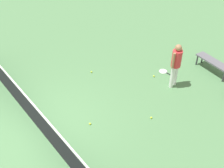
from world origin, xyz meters
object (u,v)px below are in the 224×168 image
Objects in this scene: tennis_ball_midcourt at (91,72)px; courtside_bench at (214,63)px; tennis_ball_by_net at (151,118)px; player_near_side at (176,62)px; tennis_racket_near_player at (164,72)px; tennis_ball_baseline at (154,76)px; tennis_ball_near_player at (90,124)px.

tennis_ball_midcourt is 0.04× the size of courtside_bench.
player_near_side is at bearing -67.99° from tennis_ball_by_net.
tennis_racket_near_player is at bearing -55.32° from tennis_ball_by_net.
courtside_bench reaches higher than tennis_ball_midcourt.
player_near_side reaches higher than courtside_bench.
tennis_ball_baseline is 0.04× the size of courtside_bench.
tennis_racket_near_player is 0.39× the size of courtside_bench.
tennis_racket_near_player is 0.54m from tennis_ball_baseline.
player_near_side reaches higher than tennis_ball_near_player.
tennis_ball_baseline reaches higher than tennis_racket_near_player.
tennis_ball_near_player is at bearing 85.79° from player_near_side.
tennis_ball_midcourt is at bearing 52.42° from tennis_racket_near_player.
tennis_ball_near_player is at bearing 83.47° from courtside_bench.
player_near_side is at bearing 79.19° from courtside_bench.
tennis_racket_near_player is 9.09× the size of tennis_ball_baseline.
tennis_racket_near_player is 9.09× the size of tennis_ball_near_player.
tennis_ball_by_net is (-0.99, -1.67, 0.00)m from tennis_ball_near_player.
courtside_bench is at bearing -100.81° from player_near_side.
tennis_ball_by_net and tennis_ball_baseline have the same top height.
tennis_ball_near_player is 5.42m from courtside_bench.
tennis_ball_baseline is (0.54, -3.35, 0.00)m from tennis_ball_near_player.
tennis_ball_baseline is (0.00, 0.54, 0.02)m from tennis_racket_near_player.
tennis_ball_midcourt is 1.00× the size of tennis_ball_baseline.
courtside_bench is at bearing -119.84° from tennis_ball_baseline.
tennis_ball_near_player and tennis_ball_midcourt have the same top height.
tennis_ball_by_net is at bearing 132.52° from tennis_ball_baseline.
courtside_bench is (-0.61, -5.37, 0.38)m from tennis_ball_near_player.
tennis_racket_near_player is 2.70m from tennis_ball_by_net.
player_near_side is 25.76× the size of tennis_ball_by_net.
courtside_bench is (-2.87, -3.71, 0.38)m from tennis_ball_midcourt.
player_near_side is 25.76× the size of tennis_ball_near_player.
tennis_ball_near_player is 0.04× the size of courtside_bench.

